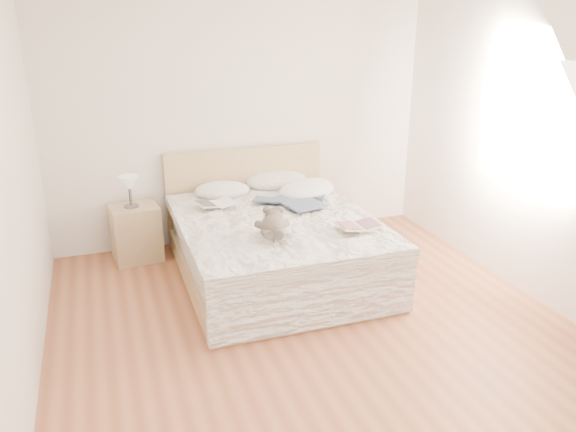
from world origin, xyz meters
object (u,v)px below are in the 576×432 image
at_px(childrens_book, 358,226).
at_px(teddy_bear, 273,233).
at_px(table_lamp, 129,185).
at_px(photo_book, 215,204).
at_px(bed, 274,244).
at_px(nightstand, 136,233).

bearing_deg(childrens_book, teddy_bear, 176.85).
bearing_deg(childrens_book, table_lamp, 141.59).
bearing_deg(childrens_book, photo_book, 135.55).
bearing_deg(photo_book, childrens_book, -56.15).
bearing_deg(photo_book, bed, -51.76).
height_order(nightstand, table_lamp, table_lamp).
relative_size(table_lamp, teddy_bear, 0.86).
relative_size(bed, nightstand, 3.83).
bearing_deg(bed, photo_book, 140.83).
bearing_deg(nightstand, photo_book, -29.17).
xyz_separation_m(bed, nightstand, (-1.19, 0.78, -0.03)).
height_order(photo_book, teddy_bear, teddy_bear).
xyz_separation_m(nightstand, table_lamp, (-0.02, -0.02, 0.50)).
bearing_deg(bed, nightstand, 146.69).
xyz_separation_m(table_lamp, childrens_book, (1.78, -1.37, -0.15)).
distance_m(table_lamp, childrens_book, 2.25).
xyz_separation_m(table_lamp, teddy_bear, (1.02, -1.34, -0.13)).
height_order(nightstand, childrens_book, childrens_book).
xyz_separation_m(photo_book, teddy_bear, (0.27, -0.95, 0.02)).
bearing_deg(bed, teddy_bear, -108.03).
bearing_deg(table_lamp, nightstand, 45.49).
relative_size(nightstand, childrens_book, 1.49).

